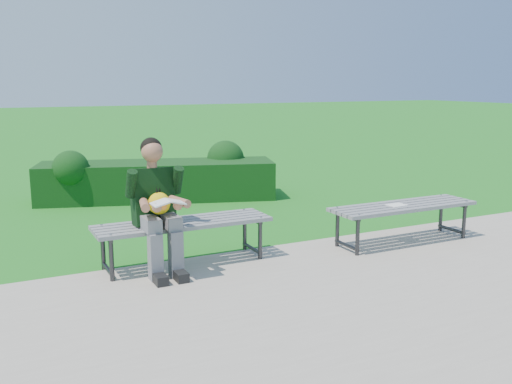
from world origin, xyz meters
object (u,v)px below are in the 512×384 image
object	(u,v)px
bench_left	(183,226)
bench_right	(403,209)
hedge	(159,177)
paper_sheet	(397,205)
seated_boy	(156,202)

from	to	relation	value
bench_left	bench_right	size ratio (longest dim) A/B	1.00
hedge	paper_sheet	distance (m)	4.15
seated_boy	bench_left	bearing A→B (deg)	17.02
seated_boy	paper_sheet	bearing A→B (deg)	-5.62
hedge	bench_right	world-z (taller)	hedge
bench_right	hedge	bearing A→B (deg)	114.83
bench_right	bench_left	bearing A→B (deg)	171.91
bench_left	paper_sheet	distance (m)	2.48
bench_left	seated_boy	distance (m)	0.43
bench_left	paper_sheet	xyz separation A→B (m)	(2.45, -0.36, 0.06)
hedge	paper_sheet	xyz separation A→B (m)	(1.66, -3.80, 0.13)
bench_left	seated_boy	size ratio (longest dim) A/B	1.37
hedge	seated_boy	size ratio (longest dim) A/B	2.90
hedge	bench_right	size ratio (longest dim) A/B	2.12
bench_right	seated_boy	size ratio (longest dim) A/B	1.37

